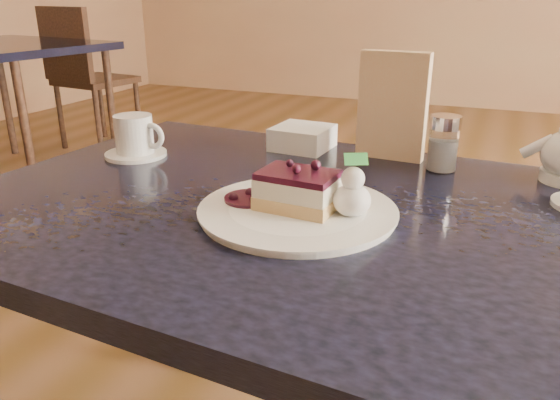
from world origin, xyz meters
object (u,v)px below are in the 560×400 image
at_px(dessert_plate, 298,212).
at_px(cheesecake_slice, 298,190).
at_px(coffee_set, 135,138).
at_px(bg_table_far_left, 23,163).
at_px(main_table, 309,248).

bearing_deg(dessert_plate, cheesecake_slice, 180.00).
distance_m(coffee_set, bg_table_far_left, 2.54).
bearing_deg(bg_table_far_left, dessert_plate, -26.27).
height_order(dessert_plate, cheesecake_slice, cheesecake_slice).
xyz_separation_m(dessert_plate, coffee_set, (-0.42, 0.17, 0.03)).
height_order(coffee_set, bg_table_far_left, coffee_set).
bearing_deg(bg_table_far_left, main_table, -25.43).
relative_size(main_table, bg_table_far_left, 0.64).
relative_size(main_table, dessert_plate, 4.11).
bearing_deg(dessert_plate, main_table, 86.02).
bearing_deg(cheesecake_slice, bg_table_far_left, 149.98).
bearing_deg(main_table, dessert_plate, -90.00).
xyz_separation_m(dessert_plate, bg_table_far_left, (-2.40, 1.62, -0.66)).
relative_size(cheesecake_slice, bg_table_far_left, 0.06).
bearing_deg(coffee_set, dessert_plate, -22.26).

